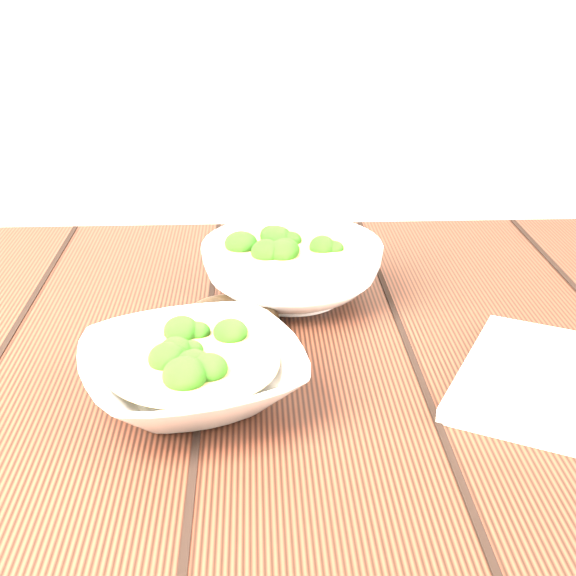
{
  "coord_description": "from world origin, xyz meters",
  "views": [
    {
      "loc": [
        0.03,
        -0.68,
        1.12
      ],
      "look_at": [
        0.06,
        0.06,
        0.8
      ],
      "focal_mm": 50.0,
      "sensor_mm": 36.0,
      "label": 1
    }
  ],
  "objects": [
    {
      "name": "soup_bowl_back",
      "position": [
        0.07,
        0.15,
        0.78
      ],
      "size": [
        0.22,
        0.22,
        0.07
      ],
      "color": "silver",
      "rests_on": "table"
    },
    {
      "name": "table",
      "position": [
        0.0,
        0.0,
        0.63
      ],
      "size": [
        1.2,
        0.8,
        0.75
      ],
      "color": "#33180E",
      "rests_on": "ground"
    },
    {
      "name": "trivet",
      "position": [
        0.0,
        0.06,
        0.76
      ],
      "size": [
        0.12,
        0.12,
        0.02
      ],
      "primitive_type": "torus",
      "rotation": [
        0.0,
        0.0,
        0.24
      ],
      "color": "black",
      "rests_on": "table"
    },
    {
      "name": "soup_bowl_front",
      "position": [
        -0.03,
        -0.07,
        0.78
      ],
      "size": [
        0.24,
        0.24,
        0.05
      ],
      "color": "silver",
      "rests_on": "table"
    }
  ]
}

